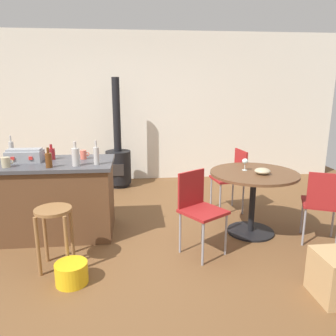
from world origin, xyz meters
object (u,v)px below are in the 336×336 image
object	(u,v)px
wooden_stool	(54,224)
plastic_bucket	(72,273)
kitchen_island	(56,198)
cup_1	(84,155)
bottle_2	(96,155)
bottle_3	(49,160)
folding_chair_far	(322,201)
folding_chair_near	(199,206)
wood_stove	(118,161)
bottle_4	(52,154)
toolbox	(25,156)
serving_bowl	(262,171)
dining_table	(253,187)
cup_0	(6,162)
bottle_1	(76,156)
folding_chair_left	(232,175)
bottle_0	(12,149)
wine_glass	(245,162)

from	to	relation	value
wooden_stool	plastic_bucket	distance (m)	0.50
kitchen_island	cup_1	distance (m)	0.61
bottle_2	bottle_3	bearing A→B (deg)	-169.51
folding_chair_far	bottle_2	distance (m)	2.56
folding_chair_near	wood_stove	xyz separation A→B (m)	(-0.96, 2.52, -0.06)
bottle_4	wooden_stool	bearing A→B (deg)	-77.62
toolbox	serving_bowl	distance (m)	2.75
bottle_3	bottle_4	xyz separation A→B (m)	(-0.07, 0.42, -0.01)
kitchen_island	cup_1	world-z (taller)	cup_1
dining_table	wooden_stool	bearing A→B (deg)	-164.58
bottle_4	folding_chair_far	bearing A→B (deg)	-13.32
kitchen_island	serving_bowl	size ratio (longest dim) A/B	7.61
wood_stove	cup_0	size ratio (longest dim) A/B	15.00
plastic_bucket	bottle_1	bearing A→B (deg)	93.44
folding_chair_left	bottle_0	world-z (taller)	bottle_0
serving_bowl	plastic_bucket	distance (m)	2.31
bottle_4	plastic_bucket	size ratio (longest dim) A/B	0.62
bottle_1	bottle_2	xyz separation A→B (m)	(0.22, 0.04, 0.00)
cup_1	plastic_bucket	xyz separation A→B (m)	(0.02, -1.22, -0.84)
folding_chair_near	wood_stove	distance (m)	2.70
bottle_2	bottle_4	bearing A→B (deg)	149.93
folding_chair_near	bottle_0	distance (m)	2.39
bottle_1	bottle_3	xyz separation A→B (m)	(-0.28, -0.05, -0.02)
wine_glass	wooden_stool	bearing A→B (deg)	-161.45
cup_0	plastic_bucket	distance (m)	1.46
wooden_stool	wood_stove	world-z (taller)	wood_stove
bottle_1	toolbox	bearing A→B (deg)	156.53
folding_chair_far	bottle_1	bearing A→B (deg)	172.56
dining_table	folding_chair_left	world-z (taller)	folding_chair_left
kitchen_island	bottle_3	world-z (taller)	bottle_3
bottle_3	cup_0	size ratio (longest dim) A/B	1.75
folding_chair_left	wood_stove	distance (m)	2.15
kitchen_island	bottle_1	xyz separation A→B (m)	(0.30, -0.23, 0.55)
folding_chair_near	bottle_0	xyz separation A→B (m)	(-2.16, 0.91, 0.47)
wine_glass	wood_stove	bearing A→B (deg)	128.60
kitchen_island	wood_stove	size ratio (longest dim) A/B	0.72
kitchen_island	bottle_1	bearing A→B (deg)	-36.87
wood_stove	bottle_3	bearing A→B (deg)	-105.82
bottle_3	wine_glass	world-z (taller)	bottle_3
bottle_0	folding_chair_left	bearing A→B (deg)	4.86
wood_stove	bottle_1	xyz separation A→B (m)	(-0.34, -2.13, 0.53)
wooden_stool	bottle_0	size ratio (longest dim) A/B	2.27
dining_table	wine_glass	distance (m)	0.31
cup_1	folding_chair_far	bearing A→B (deg)	-14.73
cup_0	cup_1	size ratio (longest dim) A/B	1.15
wood_stove	bottle_0	distance (m)	2.08
bottle_4	cup_0	size ratio (longest dim) A/B	1.46
dining_table	bottle_2	world-z (taller)	bottle_2
wooden_stool	wood_stove	bearing A→B (deg)	79.99
folding_chair_left	bottle_4	xyz separation A→B (m)	(-2.35, -0.39, 0.44)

